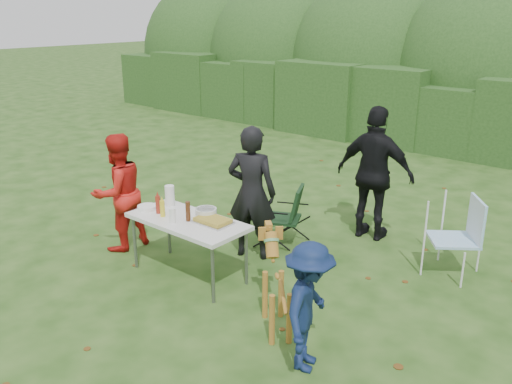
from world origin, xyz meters
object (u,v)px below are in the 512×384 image
Objects in this scene: lawn_chair at (453,236)px; ketchup_bottle at (158,205)px; folding_table at (188,223)px; person_black_puffy at (375,174)px; camping_chair at (282,215)px; child at (309,307)px; person_cook at (252,193)px; paper_towel_roll at (170,195)px; mustard_bottle at (162,209)px; beer_bottle at (188,211)px; person_red_jacket at (118,192)px; dog at (277,289)px.

lawn_chair reaches higher than ketchup_bottle.
folding_table is 0.80× the size of person_black_puffy.
person_black_puffy is at bearing -154.88° from camping_chair.
camping_chair is 1.77m from ketchup_bottle.
person_black_puffy is at bearing -1.06° from child.
folding_table is 0.86× the size of person_cook.
ketchup_bottle is 0.85× the size of paper_towel_roll.
child reaches higher than mustard_bottle.
ketchup_bottle is at bearing 52.86° from person_black_puffy.
camping_chair is 3.88× the size of ketchup_bottle.
beer_bottle is (0.04, -0.03, 0.17)m from folding_table.
person_red_jacket is at bearing 173.84° from mustard_bottle.
folding_table is at bearing 33.83° from dog.
person_cook is 7.31× the size of beer_bottle.
dog is at bearing 100.06° from camping_chair.
person_black_puffy reaches higher than beer_bottle.
child is 2.60m from ketchup_bottle.
folding_table is 0.94× the size of person_red_jacket.
folding_table is at bearing 54.73° from person_cook.
paper_towel_roll is (-2.95, -1.91, 0.38)m from lawn_chair.
camping_chair is at bearing -120.87° from person_cook.
person_red_jacket is at bearing 175.47° from ketchup_bottle.
person_red_jacket is 1.02m from mustard_bottle.
person_cook is 1.43× the size of child.
folding_table is 2.74m from person_black_puffy.
person_red_jacket is 1.86× the size of camping_chair.
person_black_puffy is 2.21× the size of camping_chair.
folding_table is 0.18m from beer_bottle.
folding_table is 0.36m from mustard_bottle.
child is at bearing -15.58° from paper_towel_roll.
folding_table is 1.58m from dog.
person_black_puffy is 1.43m from lawn_chair.
paper_towel_roll is (-0.57, 0.22, 0.01)m from beer_bottle.
dog is (0.42, -2.74, -0.48)m from person_black_puffy.
dog is 2.16m from paper_towel_roll.
person_cook reaches higher than child.
person_red_jacket reaches higher than ketchup_bottle.
person_red_jacket is at bearing -7.08° from lawn_chair.
dog is 2.51m from lawn_chair.
lawn_chair reaches higher than mustard_bottle.
folding_table is at bearing 52.70° from camping_chair.
child is at bearing -9.79° from mustard_bottle.
ketchup_bottle reaches higher than mustard_bottle.
lawn_chair is 3.22m from beer_bottle.
child is 2.66m from lawn_chair.
lawn_chair is (2.13, 0.63, 0.07)m from camping_chair.
person_red_jacket is 2.89m from dog.
person_cook is at bearing 44.55° from paper_towel_roll.
child is 2.76m from paper_towel_roll.
person_black_puffy is (2.44, 2.50, 0.15)m from person_red_jacket.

